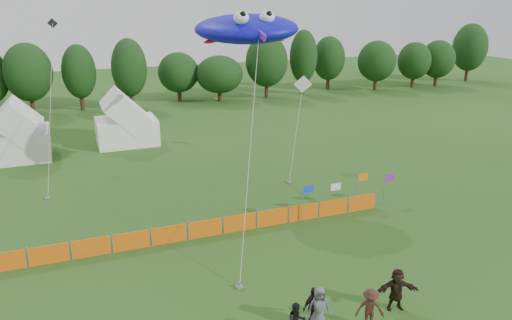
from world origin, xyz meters
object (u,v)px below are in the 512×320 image
object	(u,v)px
spectator_f	(397,289)
stingray_kite	(244,29)
tent_left	(20,135)
spectator_e	(319,308)
spectator_d	(313,306)
barrier_fence	(205,229)
spectator_c	(370,309)
tent_right	(126,123)

from	to	relation	value
spectator_f	stingray_kite	bearing A→B (deg)	110.50
tent_left	spectator_e	size ratio (longest dim) A/B	2.41
spectator_d	barrier_fence	bearing A→B (deg)	88.93
tent_left	spectator_c	world-z (taller)	tent_left
tent_left	stingray_kite	bearing A→B (deg)	-41.18
tent_left	spectator_c	distance (m)	32.27
spectator_d	spectator_f	xyz separation A→B (m)	(3.77, -0.31, 0.09)
spectator_c	spectator_d	world-z (taller)	spectator_c
spectator_c	spectator_e	bearing A→B (deg)	-177.30
stingray_kite	spectator_c	bearing A→B (deg)	-92.18
tent_left	spectator_d	bearing A→B (deg)	-66.67
spectator_e	spectator_f	size ratio (longest dim) A/B	0.97
spectator_f	tent_right	bearing A→B (deg)	120.09
spectator_f	stingray_kite	distance (m)	18.33
tent_right	stingray_kite	distance (m)	17.75
spectator_e	stingray_kite	xyz separation A→B (m)	(2.49, 15.43, 9.79)
spectator_c	stingray_kite	bearing A→B (deg)	112.57
tent_left	tent_right	size ratio (longest dim) A/B	0.84
spectator_f	stingray_kite	xyz separation A→B (m)	(-1.16, 15.47, 9.77)
barrier_fence	stingray_kite	size ratio (longest dim) A/B	1.10
tent_left	spectator_d	distance (m)	30.52
tent_right	spectator_d	bearing A→B (deg)	-83.09
spectator_c	spectator_f	bearing A→B (deg)	46.60
tent_right	spectator_c	bearing A→B (deg)	-79.65
tent_right	stingray_kite	size ratio (longest dim) A/B	0.26
spectator_c	tent_left	bearing A→B (deg)	140.60
barrier_fence	stingray_kite	xyz separation A→B (m)	(4.55, 6.14, 10.21)
barrier_fence	spectator_f	world-z (taller)	spectator_f
barrier_fence	stingray_kite	bearing A→B (deg)	53.42
spectator_c	stingray_kite	size ratio (longest dim) A/B	0.09
barrier_fence	stingray_kite	distance (m)	12.75
tent_right	barrier_fence	xyz separation A→B (m)	(1.60, -20.25, -1.38)
spectator_d	spectator_c	bearing A→B (deg)	-40.44
spectator_d	spectator_e	world-z (taller)	spectator_e
tent_right	spectator_d	size ratio (longest dim) A/B	3.09
tent_right	spectator_e	world-z (taller)	tent_right
tent_left	barrier_fence	bearing A→B (deg)	-61.91
barrier_fence	spectator_d	xyz separation A→B (m)	(1.95, -9.03, 0.35)
spectator_d	spectator_e	size ratio (longest dim) A/B	0.93
tent_left	stingray_kite	size ratio (longest dim) A/B	0.22
tent_right	spectator_c	distance (m)	30.82
spectator_c	spectator_e	size ratio (longest dim) A/B	0.96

